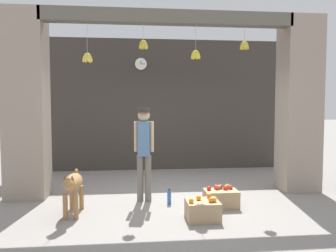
# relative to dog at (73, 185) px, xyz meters

# --- Properties ---
(ground_plane) EXTENTS (60.00, 60.00, 0.00)m
(ground_plane) POSITION_rel_dog_xyz_m (1.57, 0.78, -0.46)
(ground_plane) COLOR gray
(shop_back_wall) EXTENTS (6.41, 0.12, 3.35)m
(shop_back_wall) POSITION_rel_dog_xyz_m (1.57, 3.46, 1.21)
(shop_back_wall) COLOR #38332D
(shop_back_wall) RESTS_ON ground_plane
(shop_pillar_left) EXTENTS (0.70, 0.60, 3.35)m
(shop_pillar_left) POSITION_rel_dog_xyz_m (-0.99, 1.08, 1.21)
(shop_pillar_left) COLOR gray
(shop_pillar_left) RESTS_ON ground_plane
(shop_pillar_right) EXTENTS (0.70, 0.60, 3.35)m
(shop_pillar_right) POSITION_rel_dog_xyz_m (4.12, 1.08, 1.21)
(shop_pillar_right) COLOR gray
(shop_pillar_right) RESTS_ON ground_plane
(storefront_awning) EXTENTS (4.51, 0.25, 0.95)m
(storefront_awning) POSITION_rel_dog_xyz_m (1.57, 0.90, 2.73)
(storefront_awning) COLOR #5B564C
(dog) EXTENTS (0.26, 0.92, 0.68)m
(dog) POSITION_rel_dog_xyz_m (0.00, 0.00, 0.00)
(dog) COLOR #9E7042
(dog) RESTS_ON ground_plane
(shopkeeper) EXTENTS (0.34, 0.27, 1.62)m
(shopkeeper) POSITION_rel_dog_xyz_m (1.09, 0.61, 0.49)
(shopkeeper) COLOR #6B665B
(shopkeeper) RESTS_ON ground_plane
(fruit_crate_oranges) EXTENTS (0.47, 0.43, 0.35)m
(fruit_crate_oranges) POSITION_rel_dog_xyz_m (1.91, -0.39, -0.32)
(fruit_crate_oranges) COLOR tan
(fruit_crate_oranges) RESTS_ON ground_plane
(fruit_crate_apples) EXTENTS (0.54, 0.37, 0.35)m
(fruit_crate_apples) POSITION_rel_dog_xyz_m (2.33, 0.16, -0.31)
(fruit_crate_apples) COLOR tan
(fruit_crate_apples) RESTS_ON ground_plane
(water_bottle) EXTENTS (0.07, 0.07, 0.26)m
(water_bottle) POSITION_rel_dog_xyz_m (1.51, 0.40, -0.34)
(water_bottle) COLOR #2D60AD
(water_bottle) RESTS_ON ground_plane
(wall_clock) EXTENTS (0.32, 0.03, 0.32)m
(wall_clock) POSITION_rel_dog_xyz_m (1.11, 3.38, 2.25)
(wall_clock) COLOR black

